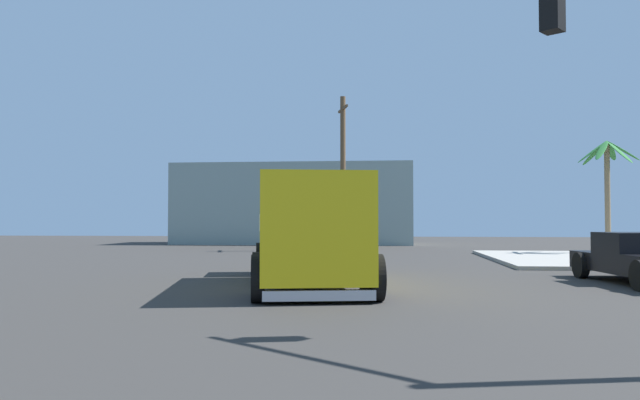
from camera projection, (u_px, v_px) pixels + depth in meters
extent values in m
plane|color=#33302D|center=(293.00, 290.00, 15.33)|extent=(100.00, 100.00, 0.00)
cube|color=#9E998E|center=(626.00, 259.00, 26.37)|extent=(11.18, 11.18, 0.14)
cube|color=yellow|center=(309.00, 227.00, 15.77)|extent=(3.55, 6.68, 2.39)
cube|color=yellow|center=(300.00, 236.00, 20.01)|extent=(2.71, 2.32, 1.70)
cube|color=black|center=(298.00, 225.00, 20.87)|extent=(2.00, 0.46, 0.88)
cube|color=#B2B2B7|center=(319.00, 295.00, 12.67)|extent=(2.30, 0.63, 0.21)
cube|color=white|center=(261.00, 222.00, 15.67)|extent=(1.02, 5.24, 0.36)
cube|color=white|center=(356.00, 222.00, 15.88)|extent=(1.02, 5.24, 0.36)
cylinder|color=black|center=(261.00, 258.00, 19.83)|extent=(0.46, 1.03, 1.00)
cylinder|color=black|center=(338.00, 258.00, 20.05)|extent=(0.46, 1.03, 1.00)
cylinder|color=black|center=(259.00, 274.00, 14.06)|extent=(0.46, 1.03, 1.00)
cylinder|color=black|center=(368.00, 273.00, 14.28)|extent=(0.46, 1.03, 1.00)
cylinder|color=black|center=(258.00, 279.00, 13.02)|extent=(0.46, 1.03, 1.00)
cylinder|color=black|center=(376.00, 278.00, 13.23)|extent=(0.46, 1.03, 1.00)
cube|color=black|center=(552.00, 2.00, 9.71)|extent=(0.42, 0.42, 0.95)
sphere|color=#EFA314|center=(557.00, 4.00, 9.84)|extent=(0.20, 0.20, 0.20)
sphere|color=#19CC4C|center=(557.00, 24.00, 9.83)|extent=(0.20, 0.20, 0.20)
cube|color=black|center=(612.00, 260.00, 18.64)|extent=(2.10, 1.70, 0.50)
cube|color=black|center=(640.00, 253.00, 17.05)|extent=(2.12, 1.90, 1.10)
cube|color=black|center=(640.00, 242.00, 17.06)|extent=(1.94, 1.62, 0.48)
cylinder|color=black|center=(581.00, 265.00, 18.49)|extent=(0.32, 0.78, 0.76)
cylinder|color=black|center=(612.00, 260.00, 22.02)|extent=(0.25, 0.63, 0.62)
cylinder|color=#7A6647|center=(608.00, 198.00, 30.36)|extent=(0.26, 0.26, 5.33)
ellipsoid|color=#2D7533|center=(623.00, 151.00, 30.28)|extent=(1.56, 0.53, 1.06)
ellipsoid|color=#2D7533|center=(611.00, 151.00, 31.07)|extent=(1.15, 1.57, 0.90)
ellipsoid|color=#2D7533|center=(595.00, 153.00, 31.07)|extent=(1.09, 1.44, 1.14)
ellipsoid|color=#2D7533|center=(592.00, 152.00, 30.44)|extent=(1.50, 0.50, 1.14)
ellipsoid|color=#2D7533|center=(602.00, 150.00, 29.90)|extent=(1.19, 1.42, 1.09)
ellipsoid|color=#2D7533|center=(619.00, 152.00, 29.86)|extent=(1.11, 1.33, 1.25)
cylinder|color=brown|center=(343.00, 173.00, 35.28)|extent=(0.30, 0.30, 8.70)
cube|color=brown|center=(343.00, 109.00, 35.39)|extent=(0.70, 2.15, 0.12)
cube|color=gray|center=(295.00, 204.00, 45.43)|extent=(16.82, 6.00, 5.70)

